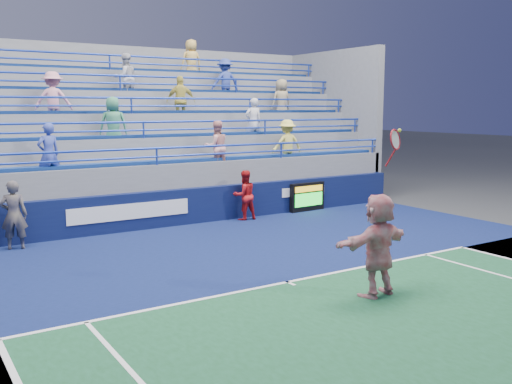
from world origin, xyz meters
TOP-DOWN VIEW (x-y plane):
  - ground at (0.00, 0.00)m, footprint 120.00×120.00m
  - sponsor_wall at (0.00, 6.50)m, footprint 18.00×0.32m
  - bleacher_stand at (-0.00, 10.27)m, footprint 18.00×5.60m
  - serve_speed_board at (5.31, 6.28)m, footprint 1.44×0.25m
  - tennis_player at (0.97, -1.55)m, footprint 1.87×0.75m
  - line_judge at (-4.16, 5.95)m, footprint 0.74×0.59m
  - ball_girl at (2.68, 6.11)m, footprint 0.80×0.64m

SIDE VIEW (x-z plane):
  - ground at x=0.00m, z-range 0.00..0.00m
  - serve_speed_board at x=5.31m, z-range 0.00..0.99m
  - sponsor_wall at x=0.00m, z-range 0.00..1.10m
  - ball_girl at x=2.68m, z-range 0.00..1.59m
  - line_judge at x=-4.16m, z-range 0.00..1.76m
  - tennis_player at x=0.97m, z-range -0.59..2.57m
  - bleacher_stand at x=0.00m, z-range -1.52..4.61m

